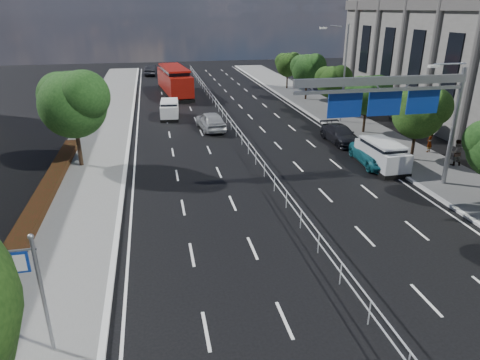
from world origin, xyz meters
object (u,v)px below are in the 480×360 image
object	(u,v)px
white_minivan	(170,109)
parked_car_dark	(340,134)
near_car_dark	(151,70)
pedestrian_b	(456,152)
toilet_sign	(22,277)
red_bus	(174,80)
overhead_gantry	(398,98)
parked_car_teal	(376,155)
silver_minivan	(382,155)
near_car_silver	(211,121)
pedestrian_a	(430,142)

from	to	relation	value
white_minivan	parked_car_dark	world-z (taller)	white_minivan
near_car_dark	pedestrian_b	bearing A→B (deg)	119.19
pedestrian_b	toilet_sign	bearing A→B (deg)	38.94
red_bus	toilet_sign	bearing A→B (deg)	-105.27
overhead_gantry	red_bus	xyz separation A→B (m)	(-10.69, 33.61, -3.80)
overhead_gantry	near_car_dark	xyz separation A→B (m)	(-13.46, 51.60, -4.82)
parked_car_teal	pedestrian_b	xyz separation A→B (m)	(5.10, -1.55, 0.34)
silver_minivan	red_bus	bearing A→B (deg)	111.39
toilet_sign	overhead_gantry	bearing A→B (deg)	29.60
white_minivan	pedestrian_b	distance (m)	26.21
near_car_silver	toilet_sign	bearing A→B (deg)	63.65
pedestrian_a	near_car_dark	bearing A→B (deg)	-99.50
parked_car_teal	pedestrian_b	world-z (taller)	pedestrian_b
silver_minivan	pedestrian_b	world-z (taller)	pedestrian_b
overhead_gantry	silver_minivan	size ratio (longest dim) A/B	2.24
parked_car_teal	pedestrian_b	bearing A→B (deg)	-11.59
pedestrian_b	near_car_dark	bearing A→B (deg)	-56.39
pedestrian_a	pedestrian_b	world-z (taller)	pedestrian_b
parked_car_teal	parked_car_dark	bearing A→B (deg)	98.06
toilet_sign	near_car_silver	size ratio (longest dim) A/B	0.89
red_bus	pedestrian_a	world-z (taller)	red_bus
parked_car_dark	near_car_dark	bearing A→B (deg)	107.16
near_car_dark	overhead_gantry	bearing A→B (deg)	111.43
parked_car_teal	overhead_gantry	bearing A→B (deg)	-104.68
overhead_gantry	parked_car_teal	xyz separation A→B (m)	(1.56, 4.29, -4.89)
near_car_dark	near_car_silver	bearing A→B (deg)	104.63
overhead_gantry	pedestrian_a	world-z (taller)	overhead_gantry
overhead_gantry	near_car_dark	size ratio (longest dim) A/B	2.14
near_car_dark	parked_car_dark	distance (m)	44.34
white_minivan	parked_car_teal	bearing A→B (deg)	-46.99
overhead_gantry	pedestrian_b	distance (m)	8.52
near_car_dark	silver_minivan	size ratio (longest dim) A/B	1.05
pedestrian_a	overhead_gantry	bearing A→B (deg)	7.43
parked_car_dark	pedestrian_a	world-z (taller)	pedestrian_a
toilet_sign	pedestrian_b	size ratio (longest dim) A/B	2.37
parked_car_teal	parked_car_dark	size ratio (longest dim) A/B	1.08
near_car_dark	silver_minivan	bearing A→B (deg)	114.18
white_minivan	red_bus	world-z (taller)	red_bus
red_bus	pedestrian_b	bearing A→B (deg)	-66.82
white_minivan	near_car_dark	xyz separation A→B (m)	(-1.49, 30.42, -0.07)
overhead_gantry	white_minivan	world-z (taller)	overhead_gantry
toilet_sign	near_car_dark	distance (m)	61.84
toilet_sign	silver_minivan	world-z (taller)	toilet_sign
red_bus	silver_minivan	xyz separation A→B (m)	(12.25, -30.02, -0.88)
silver_minivan	toilet_sign	bearing A→B (deg)	-145.48
toilet_sign	parked_car_teal	world-z (taller)	toilet_sign
toilet_sign	pedestrian_b	world-z (taller)	toilet_sign
near_car_silver	silver_minivan	size ratio (longest dim) A/B	1.07
red_bus	parked_car_teal	distance (m)	31.80
toilet_sign	pedestrian_b	distance (m)	27.57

